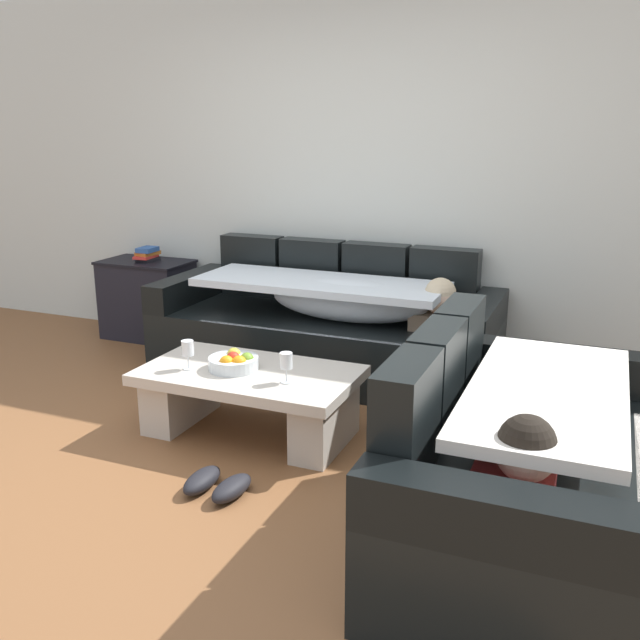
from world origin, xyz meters
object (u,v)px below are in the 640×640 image
at_px(pair_of_shoes, 217,484).
at_px(book_stack_on_cabinet, 147,254).
at_px(wine_glass_near_left, 188,349).
at_px(couch_near_window, 518,464).
at_px(fruit_bowl, 234,362).
at_px(wine_glass_near_right, 286,362).
at_px(coffee_table, 250,394).
at_px(side_cabinet, 148,299).
at_px(couch_along_wall, 330,328).

bearing_deg(pair_of_shoes, book_stack_on_cabinet, 132.05).
distance_m(wine_glass_near_left, book_stack_on_cabinet, 1.98).
height_order(couch_near_window, fruit_bowl, couch_near_window).
height_order(fruit_bowl, wine_glass_near_right, wine_glass_near_right).
bearing_deg(coffee_table, wine_glass_near_left, -160.34).
bearing_deg(fruit_bowl, coffee_table, 13.74).
xyz_separation_m(wine_glass_near_left, side_cabinet, (-1.34, 1.46, -0.17)).
relative_size(coffee_table, wine_glass_near_left, 7.23).
distance_m(wine_glass_near_left, pair_of_shoes, 0.86).
bearing_deg(side_cabinet, couch_near_window, -29.82).
relative_size(coffee_table, side_cabinet, 1.67).
distance_m(couch_near_window, pair_of_shoes, 1.39).
bearing_deg(pair_of_shoes, fruit_bowl, 111.45).
bearing_deg(pair_of_shoes, couch_near_window, 7.66).
xyz_separation_m(wine_glass_near_right, book_stack_on_cabinet, (-1.92, 1.45, 0.20)).
relative_size(couch_near_window, side_cabinet, 2.42).
relative_size(couch_along_wall, side_cabinet, 3.29).
height_order(side_cabinet, book_stack_on_cabinet, book_stack_on_cabinet).
distance_m(fruit_bowl, book_stack_on_cabinet, 2.09).
bearing_deg(book_stack_on_cabinet, coffee_table, -39.44).
xyz_separation_m(coffee_table, wine_glass_near_right, (0.28, -0.10, 0.26)).
relative_size(wine_glass_near_right, side_cabinet, 0.23).
bearing_deg(pair_of_shoes, wine_glass_near_right, 79.33).
bearing_deg(wine_glass_near_left, side_cabinet, 132.60).
xyz_separation_m(fruit_bowl, side_cabinet, (-1.58, 1.37, -0.10)).
xyz_separation_m(couch_along_wall, wine_glass_near_right, (0.24, -1.22, 0.17)).
bearing_deg(fruit_bowl, side_cabinet, 139.18).
xyz_separation_m(couch_along_wall, side_cabinet, (-1.70, 0.23, -0.01)).
distance_m(couch_along_wall, couch_near_window, 2.18).
bearing_deg(book_stack_on_cabinet, side_cabinet, -174.67).
height_order(coffee_table, fruit_bowl, fruit_bowl).
distance_m(fruit_bowl, side_cabinet, 2.09).
relative_size(side_cabinet, pair_of_shoes, 2.34).
distance_m(wine_glass_near_right, pair_of_shoes, 0.73).
bearing_deg(wine_glass_near_left, pair_of_shoes, -48.03).
relative_size(couch_near_window, fruit_bowl, 6.22).
relative_size(coffee_table, wine_glass_near_right, 7.23).
distance_m(couch_near_window, book_stack_on_cabinet, 3.67).
height_order(couch_near_window, side_cabinet, couch_near_window).
distance_m(fruit_bowl, pair_of_shoes, 0.78).
bearing_deg(side_cabinet, fruit_bowl, -40.82).
bearing_deg(coffee_table, fruit_bowl, -166.26).
xyz_separation_m(fruit_bowl, wine_glass_near_left, (-0.24, -0.09, 0.07)).
xyz_separation_m(couch_near_window, side_cabinet, (-3.18, 1.82, -0.01)).
height_order(wine_glass_near_left, book_stack_on_cabinet, book_stack_on_cabinet).
height_order(coffee_table, wine_glass_near_right, wine_glass_near_right).
bearing_deg(book_stack_on_cabinet, wine_glass_near_left, -47.92).
distance_m(wine_glass_near_left, side_cabinet, 1.99).
relative_size(couch_along_wall, wine_glass_near_right, 14.25).
bearing_deg(fruit_bowl, wine_glass_near_right, -12.11).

